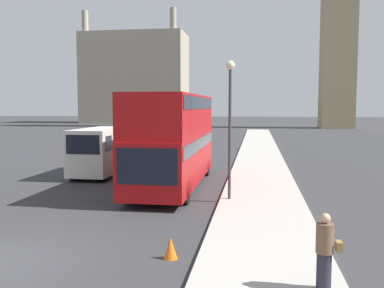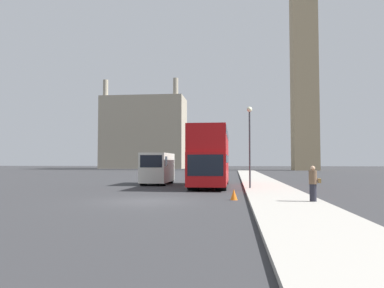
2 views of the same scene
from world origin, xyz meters
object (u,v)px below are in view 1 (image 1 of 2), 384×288
(pedestrian, at_px, (325,252))
(street_lamp, at_px, (230,108))
(red_double_decker_bus, at_px, (174,136))
(white_van, at_px, (101,151))

(pedestrian, height_order, street_lamp, street_lamp)
(red_double_decker_bus, height_order, white_van, red_double_decker_bus)
(red_double_decker_bus, bearing_deg, white_van, 150.39)
(white_van, height_order, street_lamp, street_lamp)
(white_van, relative_size, street_lamp, 0.93)
(red_double_decker_bus, distance_m, pedestrian, 12.58)
(red_double_decker_bus, bearing_deg, street_lamp, -46.01)
(red_double_decker_bus, xyz_separation_m, white_van, (-4.67, 2.66, -1.03))
(pedestrian, distance_m, street_lamp, 9.14)
(pedestrian, xyz_separation_m, street_lamp, (-2.45, 8.33, 2.85))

